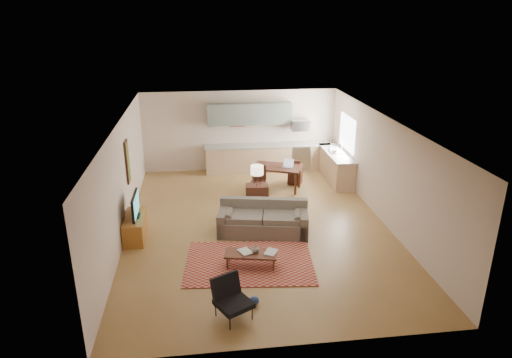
{
  "coord_description": "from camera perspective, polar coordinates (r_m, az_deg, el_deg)",
  "views": [
    {
      "loc": [
        -1.38,
        -10.43,
        5.16
      ],
      "look_at": [
        0.0,
        0.3,
        1.15
      ],
      "focal_mm": 32.0,
      "sensor_mm": 36.0,
      "label": 1
    }
  ],
  "objects": [
    {
      "name": "armchair",
      "position": [
        8.3,
        -2.82,
        -14.87
      ],
      "size": [
        0.89,
        0.89,
        0.75
      ],
      "primitive_type": null,
      "rotation": [
        0.0,
        0.0,
        0.5
      ],
      "color": "black",
      "rests_on": "floor"
    },
    {
      "name": "rug",
      "position": [
        10.07,
        -0.85,
        -10.4
      ],
      "size": [
        2.91,
        2.15,
        0.02
      ],
      "primitive_type": "cube",
      "rotation": [
        0.0,
        0.0,
        -0.1
      ],
      "color": "maroon",
      "rests_on": "floor"
    },
    {
      "name": "vase",
      "position": [
        9.77,
        -0.09,
        -8.71
      ],
      "size": [
        0.22,
        0.22,
        0.17
      ],
      "primitive_type": "imported",
      "rotation": [
        0.0,
        0.0,
        0.19
      ],
      "color": "black",
      "rests_on": "coffee_table"
    },
    {
      "name": "coffee_table",
      "position": [
        9.86,
        -0.63,
        -10.08
      ],
      "size": [
        1.18,
        0.66,
        0.34
      ],
      "primitive_type": null,
      "rotation": [
        0.0,
        0.0,
        -0.21
      ],
      "color": "#492417",
      "rests_on": "floor"
    },
    {
      "name": "book_a",
      "position": [
        9.75,
        -1.97,
        -9.25
      ],
      "size": [
        0.48,
        0.5,
        0.03
      ],
      "primitive_type": "imported",
      "rotation": [
        0.0,
        0.0,
        0.43
      ],
      "color": "maroon",
      "rests_on": "coffee_table"
    },
    {
      "name": "upper_cabinets",
      "position": [
        15.2,
        -0.82,
        8.14
      ],
      "size": [
        2.8,
        0.34,
        0.7
      ],
      "primitive_type": "cube",
      "color": "slate",
      "rests_on": "room"
    },
    {
      "name": "triptych",
      "position": [
        15.34,
        -2.37,
        7.47
      ],
      "size": [
        1.7,
        0.04,
        0.5
      ],
      "primitive_type": null,
      "color": "#F3E1C3",
      "rests_on": "room"
    },
    {
      "name": "dining_chair_far",
      "position": [
        14.4,
        4.94,
        1.01
      ],
      "size": [
        0.54,
        0.55,
        0.83
      ],
      "primitive_type": null,
      "rotation": [
        0.0,
        0.0,
        2.68
      ],
      "color": "#33170F",
      "rests_on": "floor"
    },
    {
      "name": "kitchen_range",
      "position": [
        15.72,
        5.45,
        2.8
      ],
      "size": [
        0.62,
        0.62,
        0.9
      ],
      "primitive_type": "cube",
      "color": "#A5A8AD",
      "rests_on": "ground"
    },
    {
      "name": "soap_bottle",
      "position": [
        14.97,
        9.33,
        3.99
      ],
      "size": [
        0.11,
        0.11,
        0.19
      ],
      "primitive_type": "imported",
      "rotation": [
        0.0,
        0.0,
        0.11
      ],
      "color": "#F3E1C3",
      "rests_on": "kitchen_counter_right"
    },
    {
      "name": "tv",
      "position": [
        11.13,
        -14.87,
        -3.22
      ],
      "size": [
        0.09,
        0.93,
        0.56
      ],
      "primitive_type": null,
      "color": "black",
      "rests_on": "tv_credenza"
    },
    {
      "name": "table_lamp",
      "position": [
        12.26,
        0.12,
        0.49
      ],
      "size": [
        0.41,
        0.41,
        0.57
      ],
      "primitive_type": null,
      "rotation": [
        0.0,
        0.0,
        -0.22
      ],
      "color": "beige",
      "rests_on": "console_table"
    },
    {
      "name": "room",
      "position": [
        11.19,
        0.2,
        0.43
      ],
      "size": [
        9.0,
        9.0,
        9.0
      ],
      "color": "olive",
      "rests_on": "ground"
    },
    {
      "name": "wall_art_left",
      "position": [
        12.03,
        -15.73,
        2.1
      ],
      "size": [
        0.06,
        0.42,
        1.1
      ],
      "primitive_type": null,
      "color": "olive",
      "rests_on": "room"
    },
    {
      "name": "console_table",
      "position": [
        12.49,
        0.12,
        -2.28
      ],
      "size": [
        0.64,
        0.45,
        0.71
      ],
      "primitive_type": null,
      "rotation": [
        0.0,
        0.0,
        -0.08
      ],
      "color": "#33170F",
      "rests_on": "floor"
    },
    {
      "name": "kitchen_counter_back",
      "position": [
        15.51,
        1.48,
        2.69
      ],
      "size": [
        4.26,
        0.64,
        0.92
      ],
      "primitive_type": null,
      "color": "tan",
      "rests_on": "ground"
    },
    {
      "name": "sofa",
      "position": [
        11.15,
        0.9,
        -4.96
      ],
      "size": [
        2.42,
        1.4,
        0.79
      ],
      "primitive_type": null,
      "rotation": [
        0.0,
        0.0,
        -0.19
      ],
      "color": "#5F564B",
      "rests_on": "floor"
    },
    {
      "name": "book_b",
      "position": [
        9.83,
        1.23,
        -9.0
      ],
      "size": [
        0.5,
        0.52,
        0.02
      ],
      "primitive_type": "imported",
      "rotation": [
        0.0,
        0.0,
        -0.49
      ],
      "color": "navy",
      "rests_on": "coffee_table"
    },
    {
      "name": "laptop",
      "position": [
        13.73,
        3.97,
        1.96
      ],
      "size": [
        0.38,
        0.35,
        0.23
      ],
      "primitive_type": null,
      "rotation": [
        0.0,
        0.0,
        -0.5
      ],
      "color": "#A5A8AD",
      "rests_on": "dining_table"
    },
    {
      "name": "kitchen_microwave",
      "position": [
        15.44,
        5.57,
        6.72
      ],
      "size": [
        0.62,
        0.4,
        0.35
      ],
      "primitive_type": "cube",
      "color": "#A5A8AD",
      "rests_on": "room"
    },
    {
      "name": "kitchen_counter_right",
      "position": [
        14.86,
        9.93,
        1.59
      ],
      "size": [
        0.64,
        2.26,
        0.92
      ],
      "primitive_type": null,
      "color": "tan",
      "rests_on": "ground"
    },
    {
      "name": "window_right",
      "position": [
        14.65,
        11.32,
        5.67
      ],
      "size": [
        0.02,
        1.4,
        1.05
      ],
      "primitive_type": "cube",
      "color": "white",
      "rests_on": "room"
    },
    {
      "name": "dining_chair_near",
      "position": [
        13.43,
        0.29,
        -0.24
      ],
      "size": [
        0.53,
        0.54,
        0.88
      ],
      "primitive_type": null,
      "rotation": [
        0.0,
        0.0,
        -0.29
      ],
      "color": "#33170F",
      "rests_on": "floor"
    },
    {
      "name": "tv_credenza",
      "position": [
        11.37,
        -14.85,
        -5.81
      ],
      "size": [
        0.47,
        1.21,
        0.56
      ],
      "primitive_type": null,
      "color": "brown",
      "rests_on": "floor"
    },
    {
      "name": "dining_table",
      "position": [
        13.92,
        2.69,
        0.17
      ],
      "size": [
        1.65,
        1.33,
        0.73
      ],
      "primitive_type": null,
      "rotation": [
        0.0,
        0.0,
        -0.41
      ],
      "color": "#33170F",
      "rests_on": "floor"
    }
  ]
}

